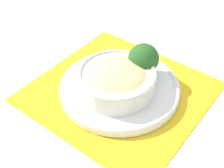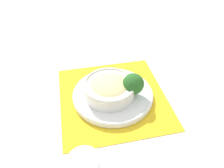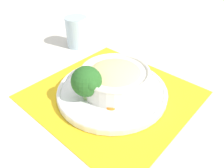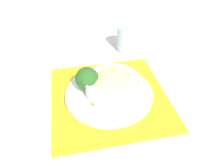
% 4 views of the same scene
% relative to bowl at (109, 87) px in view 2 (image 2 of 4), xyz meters
% --- Properties ---
extents(ground_plane, '(4.00, 4.00, 0.00)m').
position_rel_bowl_xyz_m(ground_plane, '(0.00, 0.01, -0.05)').
color(ground_plane, beige).
extents(placemat, '(0.45, 0.43, 0.00)m').
position_rel_bowl_xyz_m(placemat, '(0.00, 0.01, -0.05)').
color(placemat, yellow).
rests_on(placemat, ground_plane).
extents(plate, '(0.30, 0.30, 0.02)m').
position_rel_bowl_xyz_m(plate, '(0.00, 0.01, -0.04)').
color(plate, white).
rests_on(plate, placemat).
extents(bowl, '(0.19, 0.19, 0.07)m').
position_rel_bowl_xyz_m(bowl, '(0.00, 0.00, 0.00)').
color(bowl, silver).
rests_on(bowl, plate).
extents(broccoli_floret, '(0.08, 0.08, 0.09)m').
position_rel_bowl_xyz_m(broccoli_floret, '(0.03, 0.08, 0.02)').
color(broccoli_floret, '#759E51').
rests_on(broccoli_floret, plate).
extents(carrot_slice_near, '(0.04, 0.04, 0.01)m').
position_rel_bowl_xyz_m(carrot_slice_near, '(-0.03, 0.07, -0.03)').
color(carrot_slice_near, orange).
rests_on(carrot_slice_near, plate).
extents(carrot_slice_middle, '(0.04, 0.04, 0.01)m').
position_rel_bowl_xyz_m(carrot_slice_middle, '(-0.05, 0.05, -0.03)').
color(carrot_slice_middle, orange).
rests_on(carrot_slice_middle, plate).
extents(carrot_slice_far, '(0.04, 0.04, 0.01)m').
position_rel_bowl_xyz_m(carrot_slice_far, '(-0.06, 0.03, -0.03)').
color(carrot_slice_far, orange).
rests_on(carrot_slice_far, plate).
extents(carrot_slice_extra, '(0.04, 0.04, 0.01)m').
position_rel_bowl_xyz_m(carrot_slice_extra, '(-0.06, 0.01, -0.03)').
color(carrot_slice_extra, orange).
rests_on(carrot_slice_extra, plate).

